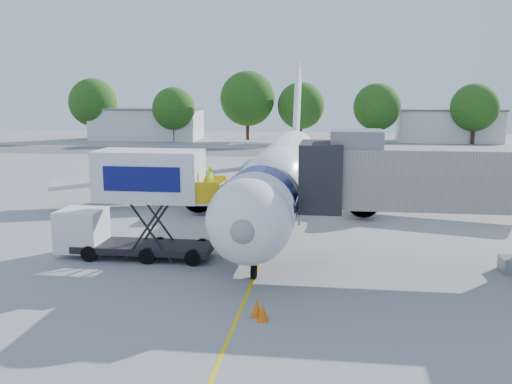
# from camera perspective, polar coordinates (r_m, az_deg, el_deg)

# --- Properties ---
(ground) EXTENTS (160.00, 160.00, 0.00)m
(ground) POSITION_cam_1_polar(r_m,az_deg,el_deg) (35.29, 1.90, -3.66)
(ground) COLOR #9B9B99
(ground) RESTS_ON ground
(guidance_line) EXTENTS (0.15, 70.00, 0.01)m
(guidance_line) POSITION_cam_1_polar(r_m,az_deg,el_deg) (35.29, 1.90, -3.65)
(guidance_line) COLOR yellow
(guidance_line) RESTS_ON ground
(taxiway_strip) EXTENTS (120.00, 10.00, 0.01)m
(taxiway_strip) POSITION_cam_1_polar(r_m,az_deg,el_deg) (76.63, 5.07, 3.88)
(taxiway_strip) COLOR #59595B
(taxiway_strip) RESTS_ON ground
(aircraft) EXTENTS (34.17, 37.73, 11.35)m
(aircraft) POSITION_cam_1_polar(r_m,az_deg,el_deg) (38.75, 2.54, 2.04)
(aircraft) COLOR white
(aircraft) RESTS_ON ground
(jet_bridge) EXTENTS (13.90, 3.20, 6.60)m
(jet_bridge) POSITION_cam_1_polar(r_m,az_deg,el_deg) (27.78, 17.08, 1.22)
(jet_bridge) COLOR #A69F8E
(jet_bridge) RESTS_ON ground
(catering_hiloader) EXTENTS (8.50, 2.44, 5.50)m
(catering_hiloader) POSITION_cam_1_polar(r_m,az_deg,el_deg) (29.32, -11.77, -1.22)
(catering_hiloader) COLOR black
(catering_hiloader) RESTS_ON ground
(ground_tug) EXTENTS (4.24, 2.79, 1.56)m
(ground_tug) POSITION_cam_1_polar(r_m,az_deg,el_deg) (18.37, -8.05, -14.54)
(ground_tug) COLOR white
(ground_tug) RESTS_ON ground
(safety_cone_a) EXTENTS (0.45, 0.45, 0.71)m
(safety_cone_a) POSITION_cam_1_polar(r_m,az_deg,el_deg) (21.97, 0.08, -11.51)
(safety_cone_a) COLOR orange
(safety_cone_a) RESTS_ON ground
(safety_cone_b) EXTENTS (0.43, 0.43, 0.69)m
(safety_cone_b) POSITION_cam_1_polar(r_m,az_deg,el_deg) (21.58, 0.69, -11.96)
(safety_cone_b) COLOR orange
(safety_cone_b) RESTS_ON ground
(outbuilding_left) EXTENTS (18.40, 8.40, 5.30)m
(outbuilding_left) POSITION_cam_1_polar(r_m,az_deg,el_deg) (99.35, -10.86, 6.74)
(outbuilding_left) COLOR silver
(outbuilding_left) RESTS_ON ground
(outbuilding_right) EXTENTS (16.40, 7.40, 5.30)m
(outbuilding_right) POSITION_cam_1_polar(r_m,az_deg,el_deg) (98.04, 18.69, 6.34)
(outbuilding_right) COLOR silver
(outbuilding_right) RESTS_ON ground
(tree_a) EXTENTS (8.04, 8.04, 10.26)m
(tree_a) POSITION_cam_1_polar(r_m,az_deg,el_deg) (101.10, -15.99, 8.61)
(tree_a) COLOR #382314
(tree_a) RESTS_ON ground
(tree_b) EXTENTS (6.89, 6.89, 8.79)m
(tree_b) POSITION_cam_1_polar(r_m,az_deg,el_deg) (93.95, -8.25, 8.25)
(tree_b) COLOR #382314
(tree_b) RESTS_ON ground
(tree_c) EXTENTS (8.93, 8.93, 11.39)m
(tree_c) POSITION_cam_1_polar(r_m,az_deg,el_deg) (94.25, -0.86, 9.32)
(tree_c) COLOR #382314
(tree_c) RESTS_ON ground
(tree_d) EXTENTS (7.53, 7.53, 9.60)m
(tree_d) POSITION_cam_1_polar(r_m,az_deg,el_deg) (92.81, 4.50, 8.60)
(tree_d) COLOR #382314
(tree_d) RESTS_ON ground
(tree_e) EXTENTS (7.36, 7.36, 9.39)m
(tree_e) POSITION_cam_1_polar(r_m,az_deg,el_deg) (91.89, 12.01, 8.32)
(tree_e) COLOR #382314
(tree_e) RESTS_ON ground
(tree_f) EXTENTS (7.32, 7.32, 9.33)m
(tree_f) POSITION_cam_1_polar(r_m,az_deg,el_deg) (94.84, 21.01, 7.90)
(tree_f) COLOR #382314
(tree_f) RESTS_ON ground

